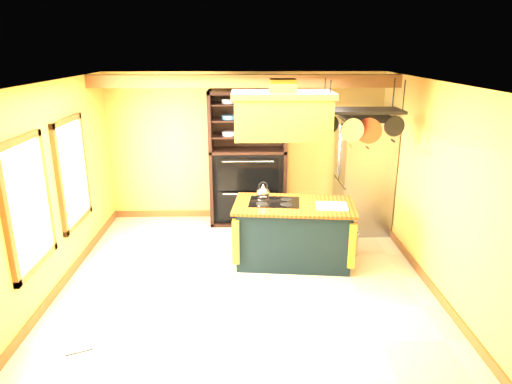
{
  "coord_description": "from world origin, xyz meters",
  "views": [
    {
      "loc": [
        0.02,
        -5.74,
        3.12
      ],
      "look_at": [
        0.15,
        0.3,
        1.18
      ],
      "focal_mm": 32.0,
      "sensor_mm": 36.0,
      "label": 1
    }
  ],
  "objects_px": {
    "kitchen_island": "(293,232)",
    "range_hood": "(282,113)",
    "pot_rack": "(362,117)",
    "hutch": "(248,173)",
    "refrigerator": "(363,176)"
  },
  "relations": [
    {
      "from": "kitchen_island",
      "to": "range_hood",
      "type": "height_order",
      "value": "range_hood"
    },
    {
      "from": "kitchen_island",
      "to": "pot_rack",
      "type": "relative_size",
      "value": 1.61
    },
    {
      "from": "hutch",
      "to": "pot_rack",
      "type": "bearing_deg",
      "value": -47.14
    },
    {
      "from": "pot_rack",
      "to": "hutch",
      "type": "bearing_deg",
      "value": 132.86
    },
    {
      "from": "range_hood",
      "to": "pot_rack",
      "type": "bearing_deg",
      "value": 0.16
    },
    {
      "from": "pot_rack",
      "to": "range_hood",
      "type": "bearing_deg",
      "value": -179.84
    },
    {
      "from": "refrigerator",
      "to": "range_hood",
      "type": "bearing_deg",
      "value": -138.57
    },
    {
      "from": "refrigerator",
      "to": "hutch",
      "type": "xyz_separation_m",
      "value": [
        -2.01,
        0.34,
        -0.03
      ]
    },
    {
      "from": "kitchen_island",
      "to": "pot_rack",
      "type": "height_order",
      "value": "pot_rack"
    },
    {
      "from": "range_hood",
      "to": "hutch",
      "type": "xyz_separation_m",
      "value": [
        -0.47,
        1.7,
        -1.32
      ]
    },
    {
      "from": "pot_rack",
      "to": "refrigerator",
      "type": "bearing_deg",
      "value": 72.09
    },
    {
      "from": "kitchen_island",
      "to": "range_hood",
      "type": "distance_m",
      "value": 1.78
    },
    {
      "from": "range_hood",
      "to": "refrigerator",
      "type": "height_order",
      "value": "range_hood"
    },
    {
      "from": "kitchen_island",
      "to": "hutch",
      "type": "bearing_deg",
      "value": 117.4
    },
    {
      "from": "refrigerator",
      "to": "hutch",
      "type": "relative_size",
      "value": 0.81
    }
  ]
}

